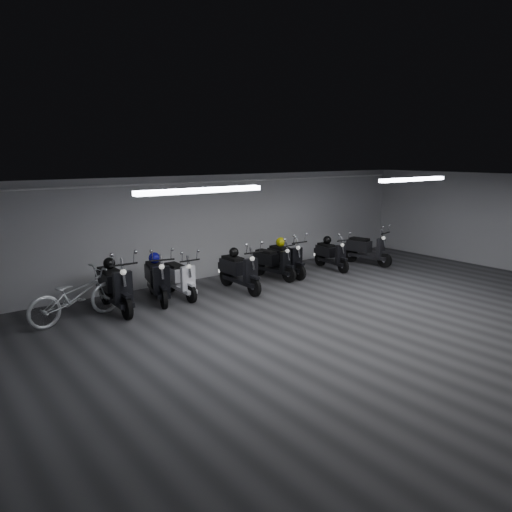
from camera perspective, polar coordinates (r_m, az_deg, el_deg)
floor at (r=10.03m, az=11.97°, el=-7.79°), size 14.00×10.00×0.01m
ceiling at (r=9.47m, az=12.71°, el=8.45°), size 14.00×10.00×0.01m
back_wall at (r=13.38m, az=-4.23°, el=3.61°), size 14.00×0.01×2.80m
fluor_strip_left at (r=8.27m, az=-6.51°, el=7.74°), size 2.40×0.18×0.08m
fluor_strip_right at (r=12.46m, az=18.13°, el=8.63°), size 2.40×0.18×0.08m
conduit at (r=13.18m, az=-4.11°, el=8.82°), size 13.60×0.05×0.05m
scooter_0 at (r=10.73m, az=-16.45°, el=-2.66°), size 0.70×1.95×1.44m
scooter_1 at (r=11.26m, az=-11.65°, el=-1.95°), size 1.04×1.92×1.36m
scooter_2 at (r=11.49m, az=-9.05°, el=-1.90°), size 0.60×1.67×1.23m
scooter_3 at (r=11.86m, az=-1.95°, el=-1.07°), size 0.60×1.79×1.33m
scooter_5 at (r=13.03m, az=2.09°, el=-0.11°), size 0.83×1.72×1.23m
scooter_7 at (r=13.35m, az=3.59°, el=0.30°), size 0.62×1.74×1.29m
scooter_8 at (r=14.28m, az=8.98°, el=0.73°), size 0.71×1.63×1.18m
scooter_9 at (r=15.09m, az=13.11°, el=1.39°), size 0.92×1.83×1.30m
bicycle at (r=10.42m, az=-20.69°, el=-3.81°), size 2.09×1.06×1.29m
helmet_0 at (r=10.91m, az=-17.02°, el=-0.84°), size 0.26×0.26×0.26m
helmet_1 at (r=14.40m, az=8.45°, el=1.90°), size 0.24×0.24×0.24m
helmet_2 at (r=13.48m, az=2.96°, el=1.67°), size 0.27×0.27×0.27m
helmet_3 at (r=11.44m, az=-11.97°, el=-0.23°), size 0.27×0.27×0.27m
helmet_4 at (r=12.00m, az=-2.65°, el=0.45°), size 0.24×0.24×0.24m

